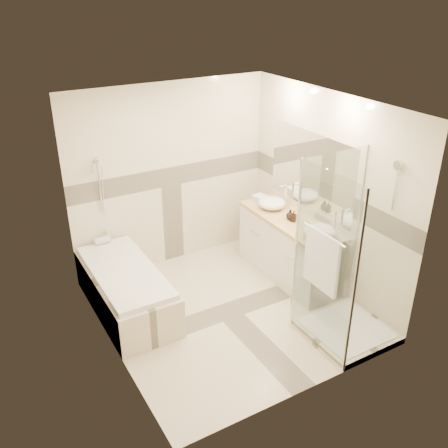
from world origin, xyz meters
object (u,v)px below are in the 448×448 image
bathtub (126,288)px  shower_enclosure (338,296)px  amenity_bottle_a (294,216)px  amenity_bottle_b (290,214)px  vanity (289,248)px  vessel_sink_near (272,203)px  vessel_sink_far (320,232)px

bathtub → shower_enclosure: shower_enclosure is taller
bathtub → amenity_bottle_a: (2.13, -0.42, 0.61)m
amenity_bottle_a → amenity_bottle_b: size_ratio=1.06×
amenity_bottle_a → amenity_bottle_b: 0.07m
vanity → vessel_sink_near: bearing=92.9°
bathtub → vanity: bearing=-9.2°
vessel_sink_near → amenity_bottle_b: vessel_sink_near is taller
vessel_sink_near → amenity_bottle_b: (0.00, -0.40, -0.01)m
bathtub → vessel_sink_near: (2.13, 0.05, 0.62)m
amenity_bottle_a → amenity_bottle_b: bearing=90.0°
vanity → amenity_bottle_a: bearing=-104.9°
vanity → shower_enclosure: size_ratio=0.79×
vessel_sink_far → amenity_bottle_b: vessel_sink_far is taller
shower_enclosure → vessel_sink_far: size_ratio=5.15×
amenity_bottle_b → shower_enclosure: bearing=-102.1°
vessel_sink_far → amenity_bottle_a: bearing=90.0°
vanity → vessel_sink_far: size_ratio=4.09×
vessel_sink_far → amenity_bottle_a: size_ratio=2.76×
vessel_sink_far → amenity_bottle_a: 0.51m
bathtub → vessel_sink_far: 2.41m
vanity → vessel_sink_far: 0.77m
bathtub → amenity_bottle_a: size_ratio=11.86×
vessel_sink_near → shower_enclosure: bearing=-99.3°
shower_enclosure → vessel_sink_near: bearing=80.7°
vessel_sink_near → amenity_bottle_b: size_ratio=2.75×
shower_enclosure → bathtub: bearing=138.9°
bathtub → amenity_bottle_b: amenity_bottle_b is taller
bathtub → vanity: size_ratio=1.05×
bathtub → amenity_bottle_a: amenity_bottle_a is taller
vanity → vessel_sink_far: bearing=-92.0°
vanity → vessel_sink_far: vessel_sink_far is taller
bathtub → vessel_sink_near: vessel_sink_near is taller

